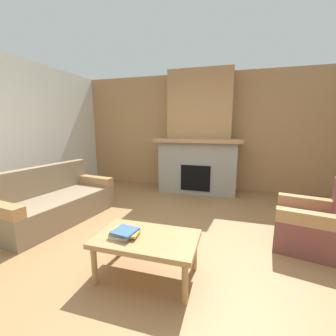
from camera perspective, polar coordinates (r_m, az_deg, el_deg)
name	(u,v)px	position (r m, az deg, el deg)	size (l,w,h in m)	color
ground	(165,247)	(2.93, -0.67, -19.82)	(9.00, 9.00, 0.00)	olive
wall_back_wood_panel	(201,132)	(5.47, 8.65, 9.14)	(6.00, 0.12, 2.70)	#A87A4C
fireplace	(199,141)	(5.10, 8.01, 6.95)	(1.90, 0.82, 2.70)	gray
couch	(54,202)	(4.03, -27.31, -7.92)	(1.09, 1.90, 0.85)	#847056
armchair	(314,225)	(3.33, 33.63, -12.18)	(0.90, 0.90, 0.85)	brown
coffee_table	(146,242)	(2.29, -5.60, -18.41)	(1.00, 0.60, 0.43)	#A87A4C
book_stack_near_edge	(124,232)	(2.29, -11.33, -16.03)	(0.29, 0.25, 0.07)	beige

